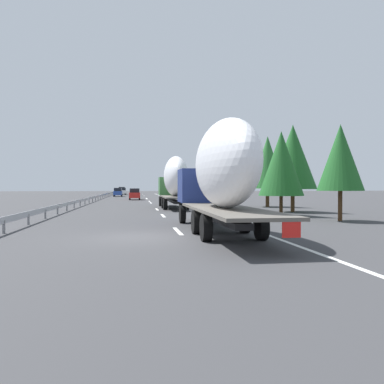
{
  "coord_description": "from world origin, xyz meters",
  "views": [
    {
      "loc": [
        -16.38,
        0.19,
        2.1
      ],
      "look_at": [
        13.62,
        -4.16,
        1.68
      ],
      "focal_mm": 36.75,
      "sensor_mm": 36.0,
      "label": 1
    }
  ],
  "objects_px": {
    "car_red_compact": "(135,194)",
    "truck_lead": "(175,180)",
    "car_black_suv": "(122,191)",
    "car_white_van": "(123,191)",
    "truck_trailing": "(220,172)",
    "road_sign": "(187,187)",
    "car_blue_sedan": "(118,192)"
  },
  "relations": [
    {
      "from": "car_white_van",
      "to": "car_red_compact",
      "type": "bearing_deg",
      "value": -175.43
    },
    {
      "from": "truck_lead",
      "to": "car_blue_sedan",
      "type": "distance_m",
      "value": 46.69
    },
    {
      "from": "car_white_van",
      "to": "truck_trailing",
      "type": "bearing_deg",
      "value": -175.27
    },
    {
      "from": "road_sign",
      "to": "car_blue_sedan",
      "type": "bearing_deg",
      "value": 18.03
    },
    {
      "from": "road_sign",
      "to": "truck_trailing",
      "type": "bearing_deg",
      "value": 174.85
    },
    {
      "from": "truck_lead",
      "to": "car_white_van",
      "type": "relative_size",
      "value": 3.03
    },
    {
      "from": "car_black_suv",
      "to": "car_blue_sedan",
      "type": "bearing_deg",
      "value": -179.84
    },
    {
      "from": "car_blue_sedan",
      "to": "road_sign",
      "type": "distance_m",
      "value": 33.9
    },
    {
      "from": "truck_trailing",
      "to": "car_black_suv",
      "type": "height_order",
      "value": "truck_trailing"
    },
    {
      "from": "car_black_suv",
      "to": "truck_trailing",
      "type": "bearing_deg",
      "value": -175.45
    },
    {
      "from": "truck_lead",
      "to": "car_black_suv",
      "type": "relative_size",
      "value": 2.58
    },
    {
      "from": "truck_trailing",
      "to": "car_blue_sedan",
      "type": "height_order",
      "value": "truck_trailing"
    },
    {
      "from": "car_white_van",
      "to": "car_black_suv",
      "type": "height_order",
      "value": "car_black_suv"
    },
    {
      "from": "truck_lead",
      "to": "car_black_suv",
      "type": "xyz_separation_m",
      "value": [
        73.3,
        7.46,
        -1.73
      ]
    },
    {
      "from": "truck_lead",
      "to": "car_blue_sedan",
      "type": "relative_size",
      "value": 2.76
    },
    {
      "from": "car_blue_sedan",
      "to": "car_red_compact",
      "type": "bearing_deg",
      "value": -170.57
    },
    {
      "from": "truck_trailing",
      "to": "road_sign",
      "type": "distance_m",
      "value": 34.55
    },
    {
      "from": "car_red_compact",
      "to": "truck_lead",
      "type": "bearing_deg",
      "value": -171.16
    },
    {
      "from": "car_red_compact",
      "to": "car_black_suv",
      "type": "relative_size",
      "value": 0.85
    },
    {
      "from": "car_blue_sedan",
      "to": "car_black_suv",
      "type": "distance_m",
      "value": 27.23
    },
    {
      "from": "car_blue_sedan",
      "to": "car_black_suv",
      "type": "xyz_separation_m",
      "value": [
        27.23,
        0.08,
        0.06
      ]
    },
    {
      "from": "car_white_van",
      "to": "car_blue_sedan",
      "type": "distance_m",
      "value": 17.54
    },
    {
      "from": "car_white_van",
      "to": "road_sign",
      "type": "relative_size",
      "value": 1.36
    },
    {
      "from": "car_white_van",
      "to": "car_black_suv",
      "type": "bearing_deg",
      "value": 2.93
    },
    {
      "from": "truck_lead",
      "to": "truck_trailing",
      "type": "bearing_deg",
      "value": 180.0
    },
    {
      "from": "truck_lead",
      "to": "car_red_compact",
      "type": "xyz_separation_m",
      "value": [
        24.97,
        3.88,
        -1.81
      ]
    },
    {
      "from": "car_blue_sedan",
      "to": "truck_lead",
      "type": "bearing_deg",
      "value": -170.89
    },
    {
      "from": "car_black_suv",
      "to": "road_sign",
      "type": "bearing_deg",
      "value": -169.92
    },
    {
      "from": "truck_lead",
      "to": "car_red_compact",
      "type": "relative_size",
      "value": 3.04
    },
    {
      "from": "car_black_suv",
      "to": "car_red_compact",
      "type": "bearing_deg",
      "value": -175.76
    },
    {
      "from": "truck_lead",
      "to": "car_red_compact",
      "type": "distance_m",
      "value": 25.34
    },
    {
      "from": "car_black_suv",
      "to": "road_sign",
      "type": "xyz_separation_m",
      "value": [
        -59.44,
        -10.56,
        1.07
      ]
    }
  ]
}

